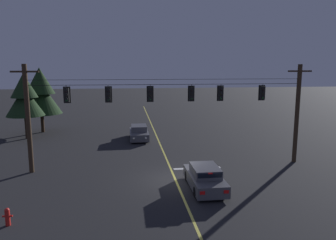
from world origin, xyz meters
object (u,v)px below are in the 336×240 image
at_px(traffic_light_left_inner, 108,95).
at_px(tree_verge_far, 41,93).
at_px(fire_hydrant, 7,216).
at_px(car_waiting_near_lane, 205,178).
at_px(car_oncoming_lead, 139,133).
at_px(traffic_light_leftmost, 67,95).
at_px(tree_verge_near, 25,97).
at_px(traffic_light_rightmost, 221,93).
at_px(traffic_light_far_right, 263,93).
at_px(traffic_light_centre, 150,94).
at_px(traffic_light_right_inner, 192,94).

distance_m(traffic_light_left_inner, tree_verge_far, 16.28).
bearing_deg(fire_hydrant, car_waiting_near_lane, 18.02).
xyz_separation_m(traffic_light_left_inner, car_oncoming_lead, (2.36, 9.26, -4.64)).
relative_size(traffic_light_leftmost, tree_verge_near, 0.19).
bearing_deg(tree_verge_near, traffic_light_rightmost, -33.23).
bearing_deg(car_oncoming_lead, traffic_light_leftmost, -118.97).
bearing_deg(traffic_light_far_right, traffic_light_rightmost, 180.00).
distance_m(traffic_light_centre, traffic_light_right_inner, 2.92).
relative_size(traffic_light_leftmost, traffic_light_left_inner, 1.00).
height_order(car_oncoming_lead, fire_hydrant, car_oncoming_lead).
height_order(traffic_light_leftmost, tree_verge_far, tree_verge_far).
bearing_deg(traffic_light_far_right, traffic_light_left_inner, 180.00).
relative_size(traffic_light_rightmost, tree_verge_far, 0.17).
bearing_deg(traffic_light_centre, traffic_light_rightmost, 0.00).
distance_m(traffic_light_rightmost, fire_hydrant, 15.13).
distance_m(traffic_light_left_inner, traffic_light_centre, 2.86).
xyz_separation_m(traffic_light_centre, tree_verge_far, (-10.96, 14.09, -0.94)).
xyz_separation_m(traffic_light_right_inner, fire_hydrant, (-10.02, -7.61, -4.85)).
distance_m(traffic_light_leftmost, traffic_light_right_inner, 8.54).
height_order(traffic_light_rightmost, tree_verge_near, tree_verge_near).
relative_size(car_waiting_near_lane, car_oncoming_lead, 0.98).
relative_size(traffic_light_leftmost, traffic_light_far_right, 1.00).
height_order(traffic_light_left_inner, fire_hydrant, traffic_light_left_inner).
distance_m(traffic_light_right_inner, fire_hydrant, 13.48).
relative_size(tree_verge_far, fire_hydrant, 8.47).
xyz_separation_m(traffic_light_leftmost, traffic_light_rightmost, (10.67, 0.00, 0.00)).
distance_m(traffic_light_leftmost, car_waiting_near_lane, 10.62).
xyz_separation_m(traffic_light_leftmost, traffic_light_left_inner, (2.76, 0.00, 0.00)).
height_order(traffic_light_rightmost, traffic_light_far_right, same).
height_order(car_waiting_near_lane, car_oncoming_lead, same).
bearing_deg(car_waiting_near_lane, tree_verge_far, 126.84).
bearing_deg(car_waiting_near_lane, traffic_light_far_right, 39.55).
height_order(car_waiting_near_lane, tree_verge_far, tree_verge_far).
height_order(traffic_light_leftmost, traffic_light_right_inner, same).
distance_m(traffic_light_leftmost, traffic_light_far_right, 13.78).
bearing_deg(traffic_light_centre, traffic_light_right_inner, 0.00).
bearing_deg(traffic_light_far_right, fire_hydrant, -153.50).
relative_size(tree_verge_near, fire_hydrant, 7.80).
relative_size(traffic_light_centre, traffic_light_rightmost, 1.00).
bearing_deg(traffic_light_rightmost, traffic_light_right_inner, 180.00).
xyz_separation_m(traffic_light_right_inner, traffic_light_far_right, (5.24, 0.00, 0.00)).
xyz_separation_m(traffic_light_rightmost, traffic_light_far_right, (3.11, 0.00, 0.00)).
height_order(traffic_light_centre, tree_verge_near, tree_verge_near).
bearing_deg(tree_verge_near, car_waiting_near_lane, -46.47).
distance_m(traffic_light_leftmost, fire_hydrant, 9.14).
height_order(traffic_light_leftmost, traffic_light_left_inner, same).
bearing_deg(traffic_light_far_right, tree_verge_near, 151.08).
bearing_deg(tree_verge_far, traffic_light_leftmost, -69.28).
bearing_deg(traffic_light_far_right, traffic_light_leftmost, 180.00).
bearing_deg(car_oncoming_lead, tree_verge_far, 155.18).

